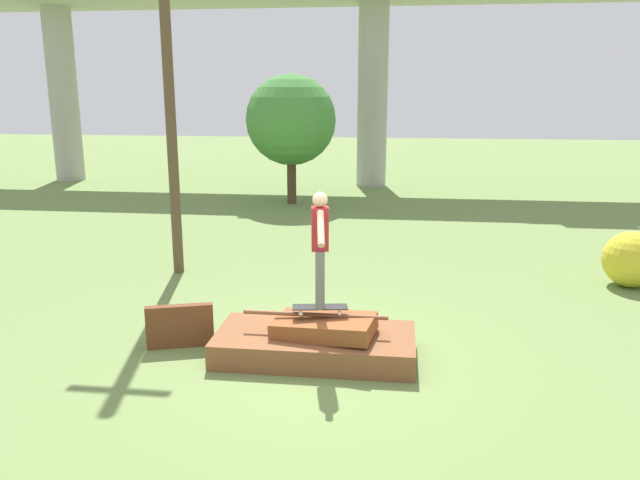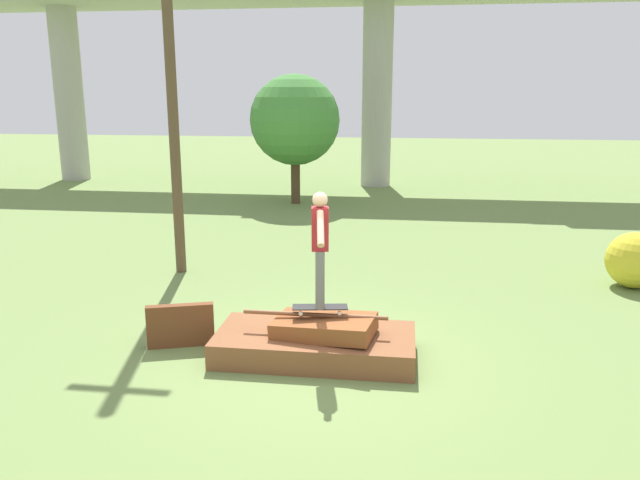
{
  "view_description": "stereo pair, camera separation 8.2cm",
  "coord_description": "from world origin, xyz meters",
  "px_view_note": "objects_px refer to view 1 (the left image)",
  "views": [
    {
      "loc": [
        1.07,
        -7.82,
        3.55
      ],
      "look_at": [
        0.07,
        0.01,
        1.64
      ],
      "focal_mm": 35.0,
      "sensor_mm": 36.0,
      "label": 1
    },
    {
      "loc": [
        1.15,
        -7.8,
        3.55
      ],
      "look_at": [
        0.07,
        0.01,
        1.64
      ],
      "focal_mm": 35.0,
      "sensor_mm": 36.0,
      "label": 2
    }
  ],
  "objects_px": {
    "skater": "(320,242)",
    "bush_yellow_flowering": "(632,259)",
    "skateboard": "(320,307)",
    "tree_behind_left": "(291,120)",
    "utility_pole": "(166,44)"
  },
  "relations": [
    {
      "from": "skater",
      "to": "bush_yellow_flowering",
      "type": "height_order",
      "value": "skater"
    },
    {
      "from": "utility_pole",
      "to": "tree_behind_left",
      "type": "distance_m",
      "value": 8.16
    },
    {
      "from": "skateboard",
      "to": "utility_pole",
      "type": "distance_m",
      "value": 6.15
    },
    {
      "from": "skateboard",
      "to": "utility_pole",
      "type": "xyz_separation_m",
      "value": [
        -3.32,
        3.68,
        3.66
      ]
    },
    {
      "from": "utility_pole",
      "to": "tree_behind_left",
      "type": "height_order",
      "value": "utility_pole"
    },
    {
      "from": "bush_yellow_flowering",
      "to": "skater",
      "type": "bearing_deg",
      "value": -144.01
    },
    {
      "from": "skateboard",
      "to": "utility_pole",
      "type": "bearing_deg",
      "value": 132.04
    },
    {
      "from": "skateboard",
      "to": "bush_yellow_flowering",
      "type": "xyz_separation_m",
      "value": [
        5.28,
        3.84,
        -0.19
      ]
    },
    {
      "from": "skater",
      "to": "utility_pole",
      "type": "xyz_separation_m",
      "value": [
        -3.32,
        3.68,
        2.75
      ]
    },
    {
      "from": "skateboard",
      "to": "tree_behind_left",
      "type": "distance_m",
      "value": 12.0
    },
    {
      "from": "utility_pole",
      "to": "bush_yellow_flowering",
      "type": "height_order",
      "value": "utility_pole"
    },
    {
      "from": "tree_behind_left",
      "to": "utility_pole",
      "type": "bearing_deg",
      "value": -96.62
    },
    {
      "from": "utility_pole",
      "to": "skater",
      "type": "bearing_deg",
      "value": -47.96
    },
    {
      "from": "skateboard",
      "to": "tree_behind_left",
      "type": "xyz_separation_m",
      "value": [
        -2.39,
        11.6,
        1.91
      ]
    },
    {
      "from": "skater",
      "to": "utility_pole",
      "type": "distance_m",
      "value": 5.66
    }
  ]
}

